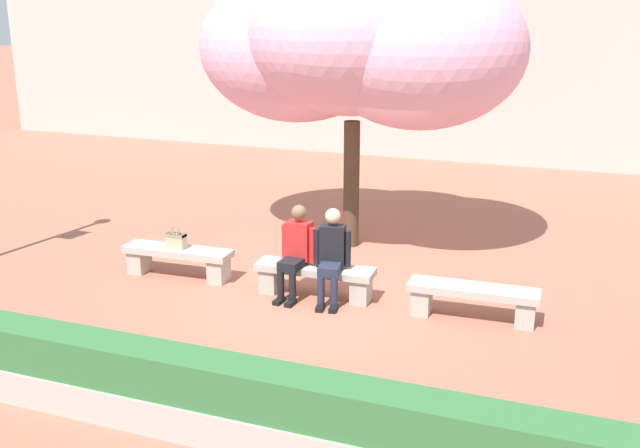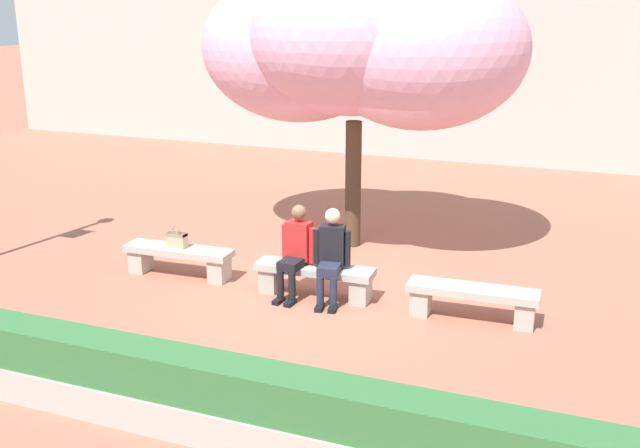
{
  "view_description": "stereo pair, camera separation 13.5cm",
  "coord_description": "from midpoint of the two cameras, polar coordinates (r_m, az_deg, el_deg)",
  "views": [
    {
      "loc": [
        3.55,
        -9.1,
        3.97
      ],
      "look_at": [
        0.0,
        0.2,
        1.0
      ],
      "focal_mm": 42.0,
      "sensor_mm": 36.0,
      "label": 1
    },
    {
      "loc": [
        3.68,
        -9.05,
        3.97
      ],
      "look_at": [
        0.0,
        0.2,
        1.0
      ],
      "focal_mm": 42.0,
      "sensor_mm": 36.0,
      "label": 2
    }
  ],
  "objects": [
    {
      "name": "ground_plane",
      "position": [
        10.54,
        -0.04,
        -5.51
      ],
      "size": [
        100.0,
        100.0,
        0.0
      ],
      "primitive_type": "plane",
      "color": "#9E604C"
    },
    {
      "name": "cherry_tree_main",
      "position": [
        12.15,
        3.34,
        13.54
      ],
      "size": [
        5.41,
        3.59,
        4.69
      ],
      "color": "#473323",
      "rests_on": "ground"
    },
    {
      "name": "planter_hedge_foreground",
      "position": [
        7.46,
        -10.62,
        -12.4
      ],
      "size": [
        10.11,
        0.5,
        0.8
      ],
      "color": "#ADA89E",
      "rests_on": "ground"
    },
    {
      "name": "person_seated_left",
      "position": [
        10.34,
        -1.46,
        -1.83
      ],
      "size": [
        0.51,
        0.7,
        1.29
      ],
      "color": "black",
      "rests_on": "ground"
    },
    {
      "name": "stone_bench_west_end",
      "position": [
        11.38,
        -10.37,
        -2.48
      ],
      "size": [
        1.69,
        0.49,
        0.45
      ],
      "color": "#ADA89E",
      "rests_on": "ground"
    },
    {
      "name": "handbag",
      "position": [
        11.3,
        -10.52,
        -1.13
      ],
      "size": [
        0.3,
        0.15,
        0.34
      ],
      "color": "tan",
      "rests_on": "stone_bench_west_end"
    },
    {
      "name": "stone_bench_center",
      "position": [
        9.89,
        11.92,
        -5.55
      ],
      "size": [
        1.69,
        0.49,
        0.45
      ],
      "color": "#ADA89E",
      "rests_on": "ground"
    },
    {
      "name": "stone_bench_near_west",
      "position": [
        10.43,
        -0.04,
        -3.99
      ],
      "size": [
        1.69,
        0.49,
        0.45
      ],
      "color": "#ADA89E",
      "rests_on": "ground"
    },
    {
      "name": "person_seated_right",
      "position": [
        10.16,
        1.24,
        -2.17
      ],
      "size": [
        0.5,
        0.72,
        1.29
      ],
      "color": "black",
      "rests_on": "ground"
    }
  ]
}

